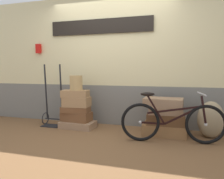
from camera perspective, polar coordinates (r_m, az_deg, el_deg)
name	(u,v)px	position (r m, az deg, el deg)	size (l,w,h in m)	color
ground	(99,137)	(3.76, -3.51, -12.55)	(8.80, 5.20, 0.06)	brown
station_building	(113,61)	(4.39, 0.26, 7.77)	(6.80, 0.74, 2.61)	slate
suitcase_0	(78,125)	(4.23, -9.14, -9.29)	(0.65, 0.40, 0.12)	#937051
suitcase_1	(76,117)	(4.23, -9.52, -7.17)	(0.57, 0.30, 0.18)	brown
suitcase_2	(76,109)	(4.20, -9.72, -5.26)	(0.53, 0.30, 0.11)	brown
suitcase_3	(77,102)	(4.17, -9.45, -3.28)	(0.50, 0.32, 0.18)	#9E754C
suitcase_4	(75,94)	(4.15, -9.81, -1.11)	(0.50, 0.29, 0.14)	#9E754C
suitcase_5	(165,129)	(3.86, 13.96, -10.29)	(0.73, 0.45, 0.19)	olive
suitcase_6	(166,119)	(3.79, 14.28, -7.64)	(0.62, 0.40, 0.18)	brown
suitcase_7	(165,110)	(3.75, 14.05, -5.40)	(0.55, 0.35, 0.13)	#937051
suitcase_8	(163,102)	(3.75, 13.63, -3.32)	(0.65, 0.38, 0.14)	#937051
wicker_basket	(76,83)	(4.12, -9.61, 1.76)	(0.24, 0.24, 0.28)	tan
luggage_trolley	(53,110)	(4.48, -15.50, -5.41)	(0.43, 0.34, 1.23)	black
burlap_sack	(211,120)	(3.90, 24.97, -7.34)	(0.41, 0.35, 0.61)	#9E8966
bicycle	(172,122)	(3.43, 15.78, -8.32)	(1.58, 0.46, 0.78)	black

